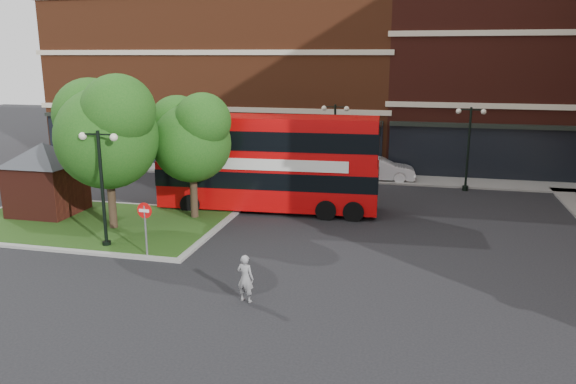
% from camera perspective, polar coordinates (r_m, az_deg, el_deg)
% --- Properties ---
extents(ground, '(120.00, 120.00, 0.00)m').
position_cam_1_polar(ground, '(22.67, -6.08, -6.91)').
color(ground, black).
rests_on(ground, ground).
extents(pavement_far, '(44.00, 3.00, 0.12)m').
position_cam_1_polar(pavement_far, '(38.00, 2.15, 1.76)').
color(pavement_far, slate).
rests_on(pavement_far, ground).
extents(terrace_far_left, '(26.00, 12.00, 14.00)m').
position_cam_1_polar(terrace_far_left, '(46.52, -5.85, 12.52)').
color(terrace_far_left, '#632E17').
rests_on(terrace_far_left, ground).
extents(terrace_far_right, '(18.00, 12.00, 16.00)m').
position_cam_1_polar(terrace_far_right, '(44.49, 22.75, 12.79)').
color(terrace_far_right, '#471911').
rests_on(terrace_far_right, ground).
extents(traffic_island, '(12.60, 7.60, 0.15)m').
position_cam_1_polar(traffic_island, '(28.64, -19.34, -3.05)').
color(traffic_island, gray).
rests_on(traffic_island, ground).
extents(kiosk, '(6.51, 6.51, 3.60)m').
position_cam_1_polar(kiosk, '(30.61, -23.43, 1.98)').
color(kiosk, '#471911').
rests_on(kiosk, traffic_island).
extents(tree_island_west, '(5.40, 4.71, 7.21)m').
position_cam_1_polar(tree_island_west, '(26.61, -18.07, 6.24)').
color(tree_island_west, '#2D2116').
rests_on(tree_island_west, ground).
extents(tree_island_east, '(4.46, 3.90, 6.29)m').
position_cam_1_polar(tree_island_east, '(27.50, -9.88, 5.77)').
color(tree_island_east, '#2D2116').
rests_on(tree_island_east, ground).
extents(lamp_island, '(1.72, 0.36, 5.00)m').
position_cam_1_polar(lamp_island, '(24.37, -18.39, 0.87)').
color(lamp_island, black).
rests_on(lamp_island, ground).
extents(lamp_far_left, '(1.72, 0.36, 5.00)m').
position_cam_1_polar(lamp_far_left, '(35.23, 4.76, 5.34)').
color(lamp_far_left, black).
rests_on(lamp_far_left, ground).
extents(lamp_far_right, '(1.72, 0.36, 5.00)m').
position_cam_1_polar(lamp_far_right, '(34.96, 17.87, 4.65)').
color(lamp_far_right, black).
rests_on(lamp_far_right, ground).
extents(bus, '(11.48, 3.25, 4.33)m').
position_cam_1_polar(bus, '(29.04, -2.04, 3.59)').
color(bus, '#BC0708').
rests_on(bus, ground).
extents(woman, '(0.67, 0.51, 1.63)m').
position_cam_1_polar(woman, '(18.75, -4.35, -8.73)').
color(woman, gray).
rests_on(woman, ground).
extents(car_silver, '(4.53, 2.17, 1.49)m').
position_cam_1_polar(car_silver, '(37.70, -0.23, 2.73)').
color(car_silver, '#B1B4B9').
rests_on(car_silver, ground).
extents(car_white, '(4.80, 2.07, 1.54)m').
position_cam_1_polar(car_white, '(36.77, 9.17, 2.31)').
color(car_white, white).
rests_on(car_white, ground).
extents(no_entry_sign, '(0.64, 0.11, 2.31)m').
position_cam_1_polar(no_entry_sign, '(22.99, -14.33, -2.65)').
color(no_entry_sign, slate).
rests_on(no_entry_sign, ground).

